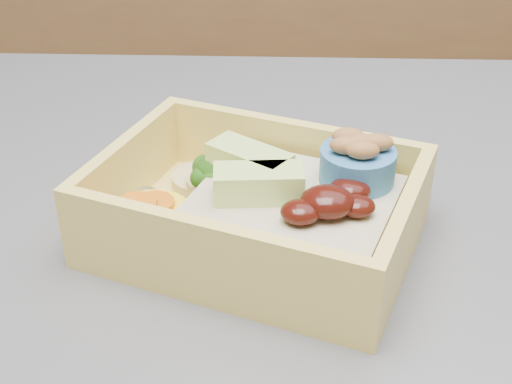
{
  "coord_description": "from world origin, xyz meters",
  "views": [
    {
      "loc": [
        -0.15,
        -0.38,
        1.19
      ],
      "look_at": [
        -0.16,
        -0.01,
        0.96
      ],
      "focal_mm": 50.0,
      "sensor_mm": 36.0,
      "label": 1
    }
  ],
  "objects": [
    {
      "name": "bento_box",
      "position": [
        -0.15,
        -0.01,
        0.95
      ],
      "size": [
        0.23,
        0.2,
        0.07
      ],
      "rotation": [
        0.0,
        0.0,
        -0.36
      ],
      "color": "#EACE61",
      "rests_on": "island"
    }
  ]
}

